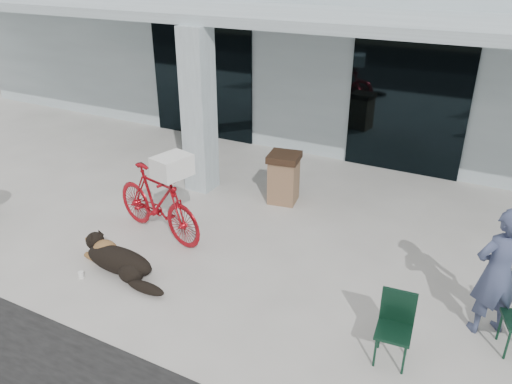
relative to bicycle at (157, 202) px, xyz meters
The scene contains 13 objects.
ground 1.32m from the bicycle, 19.95° to the right, with size 80.00×80.00×0.00m, color beige.
building 8.34m from the bicycle, 82.25° to the left, with size 22.00×7.00×4.50m, color silver.
storefront_glass_left 5.09m from the bicycle, 114.61° to the left, with size 2.80×0.06×2.70m, color black.
storefront_glass_right 5.47m from the bicycle, 57.64° to the left, with size 2.40×0.06×2.70m, color black.
column 2.17m from the bicycle, 101.84° to the left, with size 0.50×0.50×3.12m, color silver.
overhang 4.28m from the bicycle, 71.00° to the left, with size 22.00×2.80×0.18m, color silver.
bicycle is the anchor object (origin of this frame).
laundry_basket 0.88m from the bicycle, 13.33° to the right, with size 0.55×0.41×0.33m, color white.
dog 1.23m from the bicycle, 82.18° to the right, with size 1.33×0.44×0.44m, color black, non-canonical shape.
cup_near_dog 1.65m from the bicycle, 99.08° to the right, with size 0.08×0.08×0.10m, color white.
cafe_chair_far_a 4.26m from the bicycle, 14.68° to the right, with size 0.39×0.43×0.87m, color #123525, non-canonical shape.
person 5.04m from the bicycle, ahead, with size 0.62×0.41×1.70m, color #3E4768.
trash_receptacle 2.46m from the bicycle, 58.05° to the left, with size 0.56×0.56×0.95m, color brown, non-canonical shape.
Camera 1 is at (3.67, -5.26, 4.26)m, focal length 35.00 mm.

